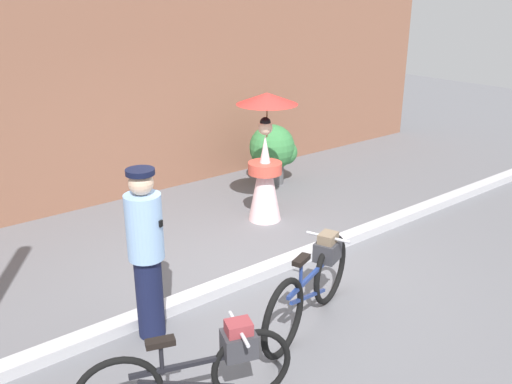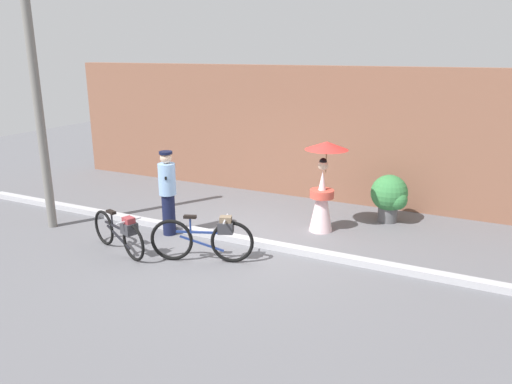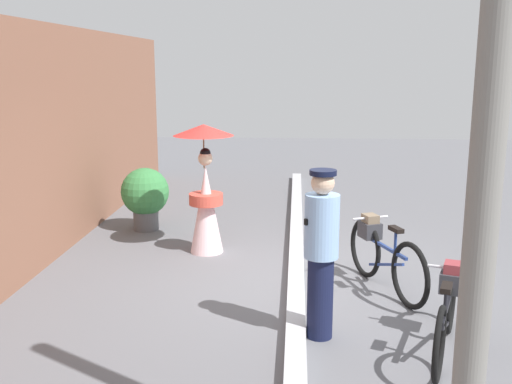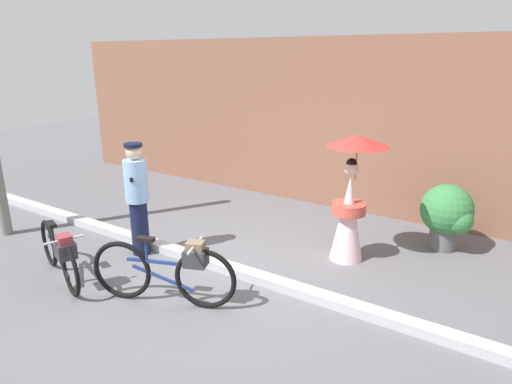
{
  "view_description": "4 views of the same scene",
  "coord_description": "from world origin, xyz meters",
  "px_view_note": "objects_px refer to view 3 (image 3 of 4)",
  "views": [
    {
      "loc": [
        -3.54,
        -4.45,
        3.19
      ],
      "look_at": [
        0.13,
        0.21,
        0.98
      ],
      "focal_mm": 38.25,
      "sensor_mm": 36.0,
      "label": 1
    },
    {
      "loc": [
        4.12,
        -7.77,
        3.58
      ],
      "look_at": [
        0.1,
        0.43,
        0.92
      ],
      "focal_mm": 34.13,
      "sensor_mm": 36.0,
      "label": 2
    },
    {
      "loc": [
        -7.13,
        0.02,
        2.69
      ],
      "look_at": [
        0.46,
        0.54,
        1.06
      ],
      "focal_mm": 41.81,
      "sensor_mm": 36.0,
      "label": 3
    },
    {
      "loc": [
        3.34,
        -4.44,
        2.9
      ],
      "look_at": [
        0.02,
        0.61,
        1.02
      ],
      "focal_mm": 30.96,
      "sensor_mm": 36.0,
      "label": 4
    }
  ],
  "objects_px": {
    "bicycle_far_side": "(383,254)",
    "potted_plant_by_door": "(146,195)",
    "person_with_parasol": "(205,187)",
    "utility_pole": "(490,122)",
    "person_officer": "(321,250)",
    "bicycle_near_officer": "(447,309)"
  },
  "relations": [
    {
      "from": "bicycle_far_side",
      "to": "potted_plant_by_door",
      "type": "xyz_separation_m",
      "value": [
        2.46,
        3.52,
        0.14
      ]
    },
    {
      "from": "person_with_parasol",
      "to": "potted_plant_by_door",
      "type": "height_order",
      "value": "person_with_parasol"
    },
    {
      "from": "potted_plant_by_door",
      "to": "utility_pole",
      "type": "relative_size",
      "value": 0.22
    },
    {
      "from": "bicycle_far_side",
      "to": "person_officer",
      "type": "xyz_separation_m",
      "value": [
        -1.37,
        0.81,
        0.47
      ]
    },
    {
      "from": "bicycle_far_side",
      "to": "person_with_parasol",
      "type": "relative_size",
      "value": 0.93
    },
    {
      "from": "bicycle_far_side",
      "to": "utility_pole",
      "type": "distance_m",
      "value": 4.33
    },
    {
      "from": "potted_plant_by_door",
      "to": "bicycle_near_officer",
      "type": "bearing_deg",
      "value": -135.9
    },
    {
      "from": "bicycle_near_officer",
      "to": "potted_plant_by_door",
      "type": "xyz_separation_m",
      "value": [
        4.03,
        3.91,
        0.17
      ]
    },
    {
      "from": "bicycle_near_officer",
      "to": "bicycle_far_side",
      "type": "xyz_separation_m",
      "value": [
        1.58,
        0.38,
        0.03
      ]
    },
    {
      "from": "person_with_parasol",
      "to": "potted_plant_by_door",
      "type": "relative_size",
      "value": 1.8
    },
    {
      "from": "bicycle_near_officer",
      "to": "person_officer",
      "type": "distance_m",
      "value": 1.31
    },
    {
      "from": "bicycle_near_officer",
      "to": "person_officer",
      "type": "relative_size",
      "value": 0.97
    },
    {
      "from": "bicycle_near_officer",
      "to": "utility_pole",
      "type": "relative_size",
      "value": 0.34
    },
    {
      "from": "potted_plant_by_door",
      "to": "utility_pole",
      "type": "distance_m",
      "value": 7.42
    },
    {
      "from": "person_officer",
      "to": "potted_plant_by_door",
      "type": "height_order",
      "value": "person_officer"
    },
    {
      "from": "utility_pole",
      "to": "bicycle_near_officer",
      "type": "bearing_deg",
      "value": -11.61
    },
    {
      "from": "person_officer",
      "to": "utility_pole",
      "type": "bearing_deg",
      "value": -163.78
    },
    {
      "from": "bicycle_far_side",
      "to": "utility_pole",
      "type": "bearing_deg",
      "value": 178.73
    },
    {
      "from": "utility_pole",
      "to": "person_officer",
      "type": "bearing_deg",
      "value": 16.22
    },
    {
      "from": "potted_plant_by_door",
      "to": "bicycle_far_side",
      "type": "bearing_deg",
      "value": -124.88
    },
    {
      "from": "bicycle_far_side",
      "to": "person_with_parasol",
      "type": "xyz_separation_m",
      "value": [
        1.32,
        2.36,
        0.52
      ]
    },
    {
      "from": "person_officer",
      "to": "utility_pole",
      "type": "xyz_separation_m",
      "value": [
        -2.49,
        -0.73,
        1.49
      ]
    }
  ]
}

